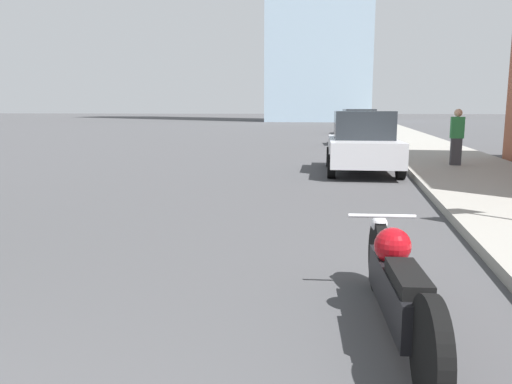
% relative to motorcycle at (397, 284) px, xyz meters
% --- Properties ---
extents(sidewalk, '(3.34, 240.00, 0.15)m').
position_rel_motorcycle_xyz_m(sidewalk, '(2.84, 36.41, -0.32)').
color(sidewalk, gray).
rests_on(sidewalk, ground_plane).
extents(motorcycle, '(0.62, 2.60, 0.78)m').
position_rel_motorcycle_xyz_m(motorcycle, '(0.00, 0.00, 0.00)').
color(motorcycle, black).
rests_on(motorcycle, ground_plane).
extents(parked_car_silver, '(2.11, 4.29, 1.70)m').
position_rel_motorcycle_xyz_m(parked_car_silver, '(-0.08, 10.30, 0.43)').
color(parked_car_silver, '#BCBCC1').
rests_on(parked_car_silver, ground_plane).
extents(parked_car_white, '(2.10, 4.43, 1.76)m').
position_rel_motorcycle_xyz_m(parked_car_white, '(-0.06, 21.04, 0.47)').
color(parked_car_white, silver).
rests_on(parked_car_white, ground_plane).
extents(parked_car_black, '(2.04, 4.17, 1.74)m').
position_rel_motorcycle_xyz_m(parked_car_black, '(-0.18, 33.20, 0.48)').
color(parked_car_black, black).
rests_on(parked_car_black, ground_plane).
extents(parked_car_green, '(2.14, 4.69, 1.73)m').
position_rel_motorcycle_xyz_m(parked_car_green, '(0.18, 45.78, 0.47)').
color(parked_car_green, '#1E6B33').
rests_on(parked_car_green, ground_plane).
extents(parked_car_yellow, '(2.03, 4.18, 1.69)m').
position_rel_motorcycle_xyz_m(parked_car_yellow, '(-0.06, 57.19, 0.45)').
color(parked_car_yellow, gold).
rests_on(parked_car_yellow, ground_plane).
extents(pedestrian, '(0.36, 0.23, 1.61)m').
position_rel_motorcycle_xyz_m(pedestrian, '(2.60, 11.34, 0.57)').
color(pedestrian, '#38383D').
rests_on(pedestrian, sidewalk).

